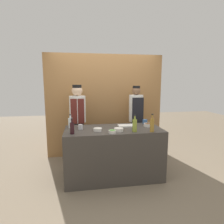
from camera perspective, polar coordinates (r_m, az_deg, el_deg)
name	(u,v)px	position (r m, az deg, el deg)	size (l,w,h in m)	color
ground_plane	(113,176)	(3.75, 0.43, -18.89)	(14.00, 14.00, 0.00)	#756651
cabinet_wall	(105,105)	(4.54, -2.16, 2.02)	(2.76, 0.18, 2.40)	olive
counter	(113,153)	(3.55, 0.44, -12.30)	(1.75, 0.81, 0.92)	#3D3833
sauce_bowl_red	(98,129)	(3.25, -4.42, -5.29)	(0.14, 0.14, 0.05)	silver
sauce_bowl_brown	(148,125)	(3.64, 10.95, -3.83)	(0.17, 0.17, 0.06)	silver
sauce_bowl_orange	(119,129)	(3.23, 2.04, -5.34)	(0.16, 0.16, 0.06)	silver
sauce_bowl_green	(112,131)	(3.11, 0.12, -5.95)	(0.13, 0.13, 0.05)	silver
cutting_board	(127,126)	(3.61, 4.46, -4.14)	(0.32, 0.19, 0.02)	white
bottle_wine	(72,128)	(3.11, -12.08, -4.74)	(0.07, 0.07, 0.26)	black
bottle_oil	(135,125)	(3.20, 6.93, -4.01)	(0.08, 0.08, 0.29)	olive
bottle_clear	(70,123)	(3.54, -12.54, -3.15)	(0.08, 0.08, 0.25)	silver
bottle_vinegar	(152,125)	(3.24, 12.13, -3.84)	(0.07, 0.07, 0.31)	olive
cup_blue	(145,122)	(3.86, 10.03, -2.91)	(0.09, 0.09, 0.09)	#386093
cup_steel	(80,127)	(3.39, -9.58, -4.53)	(0.08, 0.08, 0.09)	#B7B7BC
chef_left	(78,121)	(4.11, -10.34, -2.64)	(0.34, 0.34, 1.70)	#28282D
chef_right	(136,119)	(4.28, 7.25, -2.27)	(0.32, 0.32, 1.68)	#28282D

